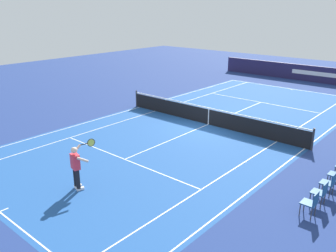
{
  "coord_description": "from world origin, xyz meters",
  "views": [
    {
      "loc": [
        15.83,
        10.68,
        6.34
      ],
      "look_at": [
        3.73,
        0.2,
        0.9
      ],
      "focal_mm": 37.7,
      "sensor_mm": 36.0,
      "label": 1
    }
  ],
  "objects": [
    {
      "name": "tennis_net",
      "position": [
        0.0,
        0.0,
        0.49
      ],
      "size": [
        0.1,
        11.7,
        1.08
      ],
      "color": "#2D2D33",
      "rests_on": "ground_plane"
    },
    {
      "name": "spectator_chair_5",
      "position": [
        5.55,
        7.74,
        0.52
      ],
      "size": [
        0.44,
        0.44,
        0.88
      ],
      "color": "#38383D",
      "rests_on": "ground_plane"
    },
    {
      "name": "stadium_barrier",
      "position": [
        -15.9,
        0.0,
        0.7
      ],
      "size": [
        0.26,
        17.0,
        1.41
      ],
      "color": "#231E47",
      "rests_on": "ground_plane"
    },
    {
      "name": "court_line_markings",
      "position": [
        0.0,
        0.0,
        0.0
      ],
      "size": [
        23.85,
        11.05,
        0.01
      ],
      "color": "white",
      "rests_on": "ground_plane"
    },
    {
      "name": "court_slab",
      "position": [
        0.0,
        0.0,
        0.0
      ],
      "size": [
        24.2,
        11.4,
        0.0
      ],
      "primitive_type": "cube",
      "color": "#1E4C93",
      "rests_on": "ground_plane"
    },
    {
      "name": "tennis_player_near",
      "position": [
        9.28,
        0.65,
        0.93
      ],
      "size": [
        1.16,
        0.75,
        1.7
      ],
      "color": "black",
      "rests_on": "ground_plane"
    },
    {
      "name": "spectator_chair_4",
      "position": [
        4.67,
        7.74,
        0.52
      ],
      "size": [
        0.44,
        0.44,
        0.88
      ],
      "color": "#38383D",
      "rests_on": "ground_plane"
    },
    {
      "name": "tennis_ball",
      "position": [
        -2.86,
        2.8,
        0.03
      ],
      "size": [
        0.07,
        0.07,
        0.07
      ],
      "primitive_type": "sphere",
      "color": "#CCE01E",
      "rests_on": "ground_plane"
    },
    {
      "name": "ground_plane",
      "position": [
        0.0,
        0.0,
        0.0
      ],
      "size": [
        60.0,
        60.0,
        0.0
      ],
      "primitive_type": "plane",
      "color": "navy"
    },
    {
      "name": "spectator_chair_3",
      "position": [
        3.8,
        7.74,
        0.52
      ],
      "size": [
        0.44,
        0.44,
        0.88
      ],
      "color": "#38383D",
      "rests_on": "ground_plane"
    }
  ]
}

